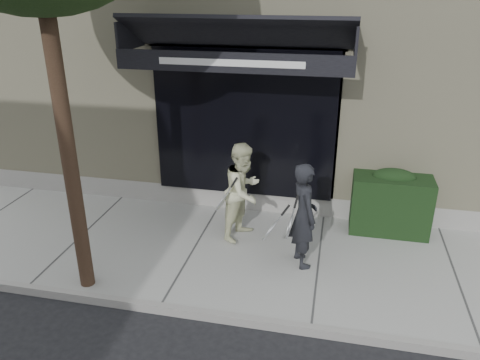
# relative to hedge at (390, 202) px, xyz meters

# --- Properties ---
(ground) EXTENTS (80.00, 80.00, 0.00)m
(ground) POSITION_rel_hedge_xyz_m (-1.10, -1.25, -0.66)
(ground) COLOR black
(ground) RESTS_ON ground
(sidewalk) EXTENTS (20.00, 3.00, 0.12)m
(sidewalk) POSITION_rel_hedge_xyz_m (-1.10, -1.25, -0.60)
(sidewalk) COLOR #9F9F99
(sidewalk) RESTS_ON ground
(curb) EXTENTS (20.00, 0.10, 0.14)m
(curb) POSITION_rel_hedge_xyz_m (-1.10, -2.80, -0.59)
(curb) COLOR gray
(curb) RESTS_ON ground
(building_facade) EXTENTS (14.30, 8.04, 5.64)m
(building_facade) POSITION_rel_hedge_xyz_m (-1.11, 3.71, 2.08)
(building_facade) COLOR beige
(building_facade) RESTS_ON ground
(hedge) EXTENTS (1.30, 0.70, 1.14)m
(hedge) POSITION_rel_hedge_xyz_m (0.00, 0.00, 0.00)
(hedge) COLOR black
(hedge) RESTS_ON sidewalk
(pedestrian_front) EXTENTS (0.86, 0.84, 1.63)m
(pedestrian_front) POSITION_rel_hedge_xyz_m (-1.37, -1.36, 0.27)
(pedestrian_front) COLOR black
(pedestrian_front) RESTS_ON sidewalk
(pedestrian_back) EXTENTS (0.87, 0.97, 1.64)m
(pedestrian_back) POSITION_rel_hedge_xyz_m (-2.40, -0.72, 0.28)
(pedestrian_back) COLOR beige
(pedestrian_back) RESTS_ON sidewalk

